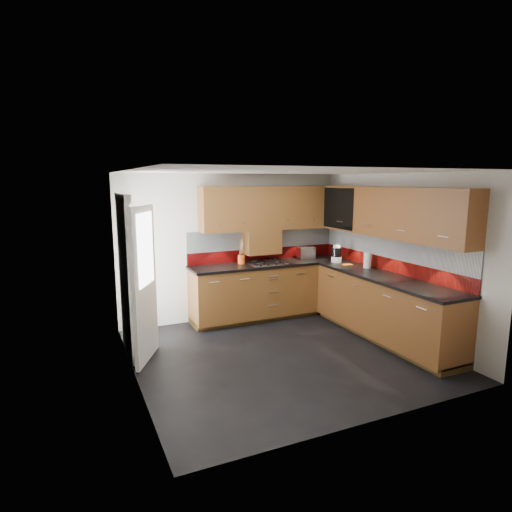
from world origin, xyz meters
name	(u,v)px	position (x,y,z in m)	size (l,w,h in m)	color
room	(284,243)	(0.00, 0.00, 1.50)	(4.00, 3.80, 2.64)	black
base_cabinets	(322,300)	(1.07, 0.72, 0.44)	(2.70, 3.20, 0.95)	brown
countertop	(322,270)	(1.05, 0.70, 0.92)	(2.72, 3.22, 0.04)	black
backsplash	(327,249)	(1.28, 0.93, 1.21)	(2.70, 3.20, 0.54)	#6C090A
upper_cabinets	(331,210)	(1.23, 0.78, 1.84)	(2.50, 3.20, 0.72)	brown
extractor_hood	(262,242)	(0.45, 1.64, 1.28)	(0.60, 0.33, 0.40)	brown
glass_cabinet	(346,207)	(1.71, 1.07, 1.87)	(0.32, 0.80, 0.66)	black
back_door	(134,280)	(-1.78, 0.75, 1.03)	(0.42, 1.19, 2.04)	white
gas_hob	(266,262)	(0.45, 1.47, 0.96)	(0.59, 0.52, 0.05)	silver
utensil_pot	(241,258)	(0.07, 1.62, 1.03)	(0.11, 0.11, 0.41)	#E25415
toaster	(306,253)	(1.29, 1.59, 1.04)	(0.30, 0.20, 0.21)	silver
food_processor	(336,254)	(1.57, 1.08, 1.07)	(0.17, 0.17, 0.29)	white
paper_towel	(368,260)	(1.74, 0.49, 1.06)	(0.12, 0.12, 0.25)	white
orange_cloth	(348,265)	(1.58, 0.78, 0.95)	(0.15, 0.13, 0.02)	orange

